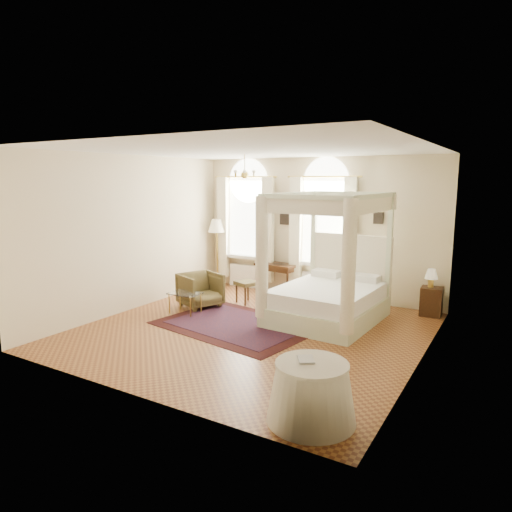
{
  "coord_description": "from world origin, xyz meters",
  "views": [
    {
      "loc": [
        4.21,
        -7.0,
        2.8
      ],
      "look_at": [
        -0.15,
        0.4,
        1.34
      ],
      "focal_mm": 32.0,
      "sensor_mm": 36.0,
      "label": 1
    }
  ],
  "objects": [
    {
      "name": "canopy_bed",
      "position": [
        0.97,
        1.26,
        0.58
      ],
      "size": [
        2.04,
        2.45,
        2.54
      ],
      "color": "beige",
      "rests_on": "ground"
    },
    {
      "name": "chandelier",
      "position": [
        -0.9,
        1.2,
        2.91
      ],
      "size": [
        0.51,
        0.45,
        0.5
      ],
      "color": "gold",
      "rests_on": "room_walls"
    },
    {
      "name": "floor_lamp",
      "position": [
        -2.7,
        2.7,
        1.5
      ],
      "size": [
        0.45,
        0.45,
        1.76
      ],
      "color": "gold",
      "rests_on": "ground"
    },
    {
      "name": "wall_pictures",
      "position": [
        0.09,
        2.97,
        1.89
      ],
      "size": [
        2.54,
        0.03,
        0.39
      ],
      "color": "black",
      "rests_on": "room_walls"
    },
    {
      "name": "laptop",
      "position": [
        -0.81,
        2.64,
        0.76
      ],
      "size": [
        0.33,
        0.24,
        0.02
      ],
      "primitive_type": "imported",
      "rotation": [
        0.0,
        0.0,
        3.29
      ],
      "color": "black",
      "rests_on": "writing_desk"
    },
    {
      "name": "room_walls",
      "position": [
        0.0,
        0.0,
        1.98
      ],
      "size": [
        6.0,
        6.0,
        6.0
      ],
      "color": "beige",
      "rests_on": "ground"
    },
    {
      "name": "armchair",
      "position": [
        -1.83,
        0.82,
        0.38
      ],
      "size": [
        1.08,
        1.06,
        0.76
      ],
      "primitive_type": "imported",
      "rotation": [
        0.0,
        0.0,
        1.18
      ],
      "color": "#4C4020",
      "rests_on": "ground"
    },
    {
      "name": "window_right",
      "position": [
        0.2,
        2.87,
        1.49
      ],
      "size": [
        1.62,
        0.27,
        3.29
      ],
      "color": "white",
      "rests_on": "room_walls"
    },
    {
      "name": "coffee_table",
      "position": [
        -1.8,
        0.25,
        0.39
      ],
      "size": [
        0.65,
        0.46,
        0.44
      ],
      "color": "white",
      "rests_on": "ground"
    },
    {
      "name": "side_table",
      "position": [
        2.25,
        -2.41,
        0.35
      ],
      "size": [
        1.05,
        1.05,
        0.71
      ],
      "color": "white",
      "rests_on": "ground"
    },
    {
      "name": "writing_desk",
      "position": [
        -0.92,
        2.7,
        0.64
      ],
      "size": [
        1.05,
        0.61,
        0.75
      ],
      "color": "#3C2010",
      "rests_on": "ground"
    },
    {
      "name": "oriental_rug",
      "position": [
        -0.41,
        0.12,
        0.01
      ],
      "size": [
        3.26,
        2.58,
        0.01
      ],
      "color": "#39100D",
      "rests_on": "ground"
    },
    {
      "name": "nightstand",
      "position": [
        2.7,
        2.7,
        0.3
      ],
      "size": [
        0.44,
        0.4,
        0.6
      ],
      "primitive_type": "cube",
      "rotation": [
        0.0,
        0.0,
        0.06
      ],
      "color": "#3C2010",
      "rests_on": "ground"
    },
    {
      "name": "stool",
      "position": [
        -1.11,
        1.6,
        0.42
      ],
      "size": [
        0.57,
        0.57,
        0.51
      ],
      "color": "#483E1F",
      "rests_on": "ground"
    },
    {
      "name": "window_left",
      "position": [
        -1.9,
        2.87,
        1.49
      ],
      "size": [
        1.62,
        0.27,
        3.29
      ],
      "color": "white",
      "rests_on": "room_walls"
    },
    {
      "name": "ground",
      "position": [
        0.0,
        0.0,
        0.0
      ],
      "size": [
        6.0,
        6.0,
        0.0
      ],
      "primitive_type": "plane",
      "color": "brown",
      "rests_on": "ground"
    },
    {
      "name": "nightstand_lamp",
      "position": [
        2.67,
        2.71,
        0.85
      ],
      "size": [
        0.26,
        0.26,
        0.38
      ],
      "color": "gold",
      "rests_on": "nightstand"
    },
    {
      "name": "book",
      "position": [
        2.08,
        -2.43,
        0.73
      ],
      "size": [
        0.29,
        0.31,
        0.02
      ],
      "primitive_type": "imported",
      "rotation": [
        0.0,
        0.0,
        0.57
      ],
      "color": "black",
      "rests_on": "side_table"
    }
  ]
}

